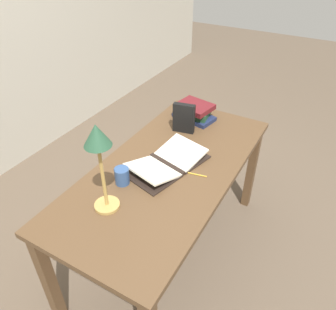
{
  "coord_description": "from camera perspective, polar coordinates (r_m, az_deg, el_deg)",
  "views": [
    {
      "loc": [
        -1.33,
        -0.76,
        1.96
      ],
      "look_at": [
        0.0,
        0.01,
        0.85
      ],
      "focal_mm": 35.0,
      "sensor_mm": 36.0,
      "label": 1
    }
  ],
  "objects": [
    {
      "name": "ground_plane",
      "position": [
        2.49,
        0.06,
        -16.2
      ],
      "size": [
        12.0,
        12.0,
        0.0
      ],
      "primitive_type": "plane",
      "color": "brown"
    },
    {
      "name": "reading_desk",
      "position": [
        2.0,
        0.08,
        -4.18
      ],
      "size": [
        1.59,
        0.75,
        0.77
      ],
      "color": "brown",
      "rests_on": "ground_plane"
    },
    {
      "name": "open_book",
      "position": [
        1.94,
        -0.16,
        -1.33
      ],
      "size": [
        0.55,
        0.39,
        0.07
      ],
      "rotation": [
        0.0,
        0.0,
        -0.25
      ],
      "color": "black",
      "rests_on": "reading_desk"
    },
    {
      "name": "book_stack_tall",
      "position": [
        2.4,
        4.6,
        7.57
      ],
      "size": [
        0.24,
        0.31,
        0.12
      ],
      "color": "#1E284C",
      "rests_on": "reading_desk"
    },
    {
      "name": "book_standing_upright",
      "position": [
        2.22,
        2.77,
        6.42
      ],
      "size": [
        0.07,
        0.15,
        0.21
      ],
      "rotation": [
        0.0,
        0.0,
        0.19
      ],
      "color": "black",
      "rests_on": "reading_desk"
    },
    {
      "name": "reading_lamp",
      "position": [
        1.49,
        -12.02,
        1.28
      ],
      "size": [
        0.13,
        0.13,
        0.48
      ],
      "color": "tan",
      "rests_on": "reading_desk"
    },
    {
      "name": "coffee_mug",
      "position": [
        1.81,
        -7.99,
        -3.6
      ],
      "size": [
        0.11,
        0.08,
        0.1
      ],
      "rotation": [
        0.0,
        0.0,
        0.11
      ],
      "color": "#335184",
      "rests_on": "reading_desk"
    },
    {
      "name": "pencil",
      "position": [
        1.89,
        4.21,
        -3.24
      ],
      "size": [
        0.04,
        0.17,
        0.01
      ],
      "rotation": [
        0.0,
        0.0,
        0.19
      ],
      "color": "gold",
      "rests_on": "reading_desk"
    }
  ]
}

